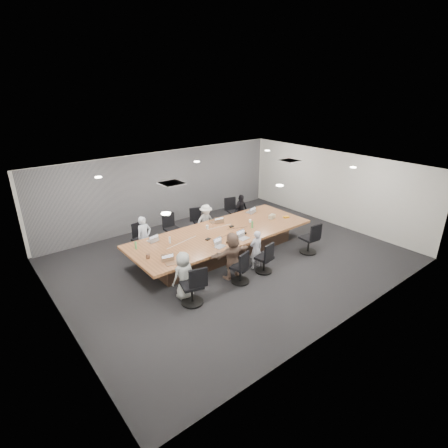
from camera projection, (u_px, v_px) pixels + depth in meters
floor at (232, 259)px, 10.94m from camera, size 10.00×8.00×0.00m
ceiling at (233, 171)px, 9.89m from camera, size 10.00×8.00×0.00m
wall_back at (165, 188)px, 13.31m from camera, size 10.00×0.00×2.80m
wall_front at (351, 269)px, 7.52m from camera, size 10.00×0.00×2.80m
wall_left at (55, 269)px, 7.52m from camera, size 0.00×8.00×2.80m
wall_right at (333, 188)px, 13.31m from camera, size 0.00×8.00×2.80m
curtain at (166, 188)px, 13.25m from camera, size 9.80×0.04×2.80m
conference_table at (222, 242)px, 11.15m from camera, size 6.00×2.20×0.74m
chair_0 at (140, 242)px, 11.23m from camera, size 0.57×0.57×0.73m
chair_1 at (172, 232)px, 11.90m from camera, size 0.57×0.57×0.82m
chair_2 at (200, 224)px, 12.59m from camera, size 0.65×0.65×0.76m
chair_3 at (234, 213)px, 13.50m from camera, size 0.71×0.71×0.86m
chair_4 at (192, 288)px, 8.58m from camera, size 0.72×0.72×0.87m
chair_5 at (240, 270)px, 9.51m from camera, size 0.66×0.66×0.78m
chair_6 at (264, 260)px, 10.04m from camera, size 0.59×0.59×0.75m
chair_7 at (309, 241)px, 11.19m from camera, size 0.63×0.63×0.85m
person_0 at (144, 237)px, 10.86m from camera, size 0.52×0.37×1.33m
laptop_0 at (153, 240)px, 10.43m from camera, size 0.35×0.27×0.02m
person_2 at (206, 221)px, 12.25m from camera, size 0.82×0.52×1.21m
laptop_2 at (215, 222)px, 11.80m from camera, size 0.39×0.31×0.02m
person_3 at (241, 211)px, 13.17m from camera, size 0.80×0.48×1.27m
laptop_3 at (251, 212)px, 12.73m from camera, size 0.39×0.31×0.02m
person_4 at (184, 275)px, 8.76m from camera, size 0.64×0.44×1.26m
laptop_4 at (172, 263)px, 9.11m from camera, size 0.39×0.31×0.02m
person_5 at (232, 256)px, 9.66m from camera, size 1.29×0.52×1.36m
laptop_5 at (220, 247)px, 10.03m from camera, size 0.35×0.28×0.02m
person_6 at (256, 249)px, 10.22m from camera, size 0.46×0.33×1.18m
laptop_6 at (244, 238)px, 10.56m from camera, size 0.35×0.26×0.02m
bottle_green_left at (136, 245)px, 9.87m from camera, size 0.07×0.07×0.22m
bottle_green_right at (252, 225)px, 11.31m from camera, size 0.07×0.07×0.23m
bottle_clear at (170, 240)px, 10.24m from camera, size 0.06×0.06×0.20m
cup_white_far at (207, 227)px, 11.29m from camera, size 0.12×0.12×0.11m
cup_white_near at (250, 221)px, 11.79m from camera, size 0.10×0.10×0.10m
mug_brown at (148, 256)px, 9.36m from camera, size 0.11×0.11×0.12m
mic_left at (208, 239)px, 10.49m from camera, size 0.18×0.16×0.03m
mic_right at (231, 226)px, 11.42m from camera, size 0.17×0.13×0.03m
stapler at (244, 233)px, 10.85m from camera, size 0.17×0.09×0.06m
canvas_bag at (272, 217)px, 12.13m from camera, size 0.28×0.22×0.13m
snack_packet at (286, 217)px, 12.21m from camera, size 0.21×0.16×0.04m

